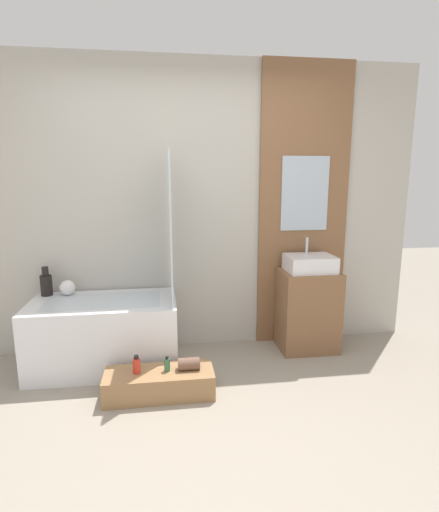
{
  "coord_description": "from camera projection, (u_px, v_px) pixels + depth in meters",
  "views": [
    {
      "loc": [
        -0.26,
        -2.06,
        1.6
      ],
      "look_at": [
        0.14,
        0.72,
        1.03
      ],
      "focal_mm": 28.0,
      "sensor_mm": 36.0,
      "label": 1
    }
  ],
  "objects": [
    {
      "name": "bottle_soap_primary",
      "position": [
        137.0,
        365.0,
        2.89
      ],
      "size": [
        0.05,
        0.05,
        0.14
      ],
      "color": "red",
      "rests_on": "wooden_step_bench"
    },
    {
      "name": "vase_round_light",
      "position": [
        67.0,
        288.0,
        3.45
      ],
      "size": [
        0.13,
        0.13,
        0.13
      ],
      "primitive_type": "sphere",
      "color": "white",
      "rests_on": "bathtub"
    },
    {
      "name": "vase_tall_dark",
      "position": [
        46.0,
        284.0,
        3.43
      ],
      "size": [
        0.1,
        0.1,
        0.25
      ],
      "color": "black",
      "rests_on": "bathtub"
    },
    {
      "name": "wall_tiled_back",
      "position": [
        191.0,
        209.0,
        3.63
      ],
      "size": [
        4.2,
        0.06,
        2.6
      ],
      "primitive_type": "cube",
      "color": "#B7B2A8",
      "rests_on": "ground_plane"
    },
    {
      "name": "wall_wood_accent",
      "position": [
        304.0,
        207.0,
        3.72
      ],
      "size": [
        0.85,
        0.04,
        2.6
      ],
      "color": "brown",
      "rests_on": "ground_plane"
    },
    {
      "name": "bottle_soap_secondary",
      "position": [
        167.0,
        364.0,
        2.92
      ],
      "size": [
        0.04,
        0.04,
        0.12
      ],
      "color": "#38704C",
      "rests_on": "wooden_step_bench"
    },
    {
      "name": "glass_shower_screen",
      "position": [
        170.0,
        227.0,
        3.24
      ],
      "size": [
        0.01,
        0.58,
        1.21
      ],
      "primitive_type": "cube",
      "color": "silver",
      "rests_on": "bathtub"
    },
    {
      "name": "vanity_cabinet",
      "position": [
        308.0,
        310.0,
        3.69
      ],
      "size": [
        0.52,
        0.41,
        0.74
      ],
      "primitive_type": "cube",
      "color": "brown",
      "rests_on": "ground_plane"
    },
    {
      "name": "wooden_step_bench",
      "position": [
        159.0,
        383.0,
        2.94
      ],
      "size": [
        0.8,
        0.31,
        0.19
      ],
      "primitive_type": "cube",
      "color": "#997047",
      "rests_on": "ground_plane"
    },
    {
      "name": "sink",
      "position": [
        310.0,
        263.0,
        3.61
      ],
      "size": [
        0.42,
        0.33,
        0.3
      ],
      "color": "white",
      "rests_on": "vanity_cabinet"
    },
    {
      "name": "ground_plane",
      "position": [
        214.0,
        451.0,
        2.36
      ],
      "size": [
        12.0,
        12.0,
        0.0
      ],
      "primitive_type": "plane",
      "color": "gray"
    },
    {
      "name": "towel_roll",
      "position": [
        189.0,
        364.0,
        2.94
      ],
      "size": [
        0.16,
        0.09,
        0.09
      ],
      "primitive_type": "cylinder",
      "rotation": [
        0.0,
        1.57,
        0.0
      ],
      "color": "brown",
      "rests_on": "wooden_step_bench"
    },
    {
      "name": "bathtub",
      "position": [
        105.0,
        333.0,
        3.36
      ],
      "size": [
        1.2,
        0.66,
        0.58
      ],
      "color": "white",
      "rests_on": "ground_plane"
    }
  ]
}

